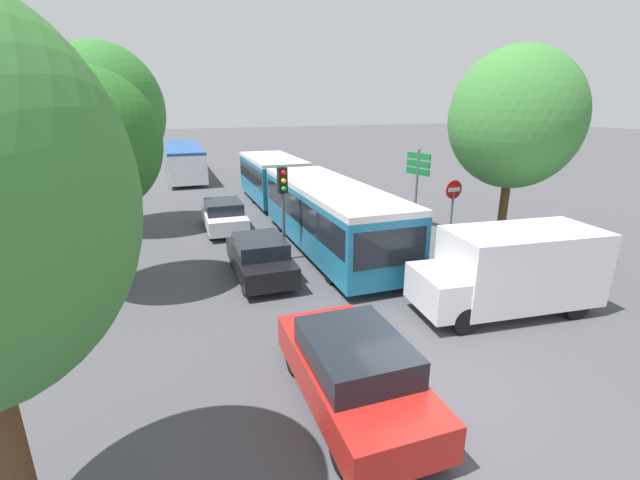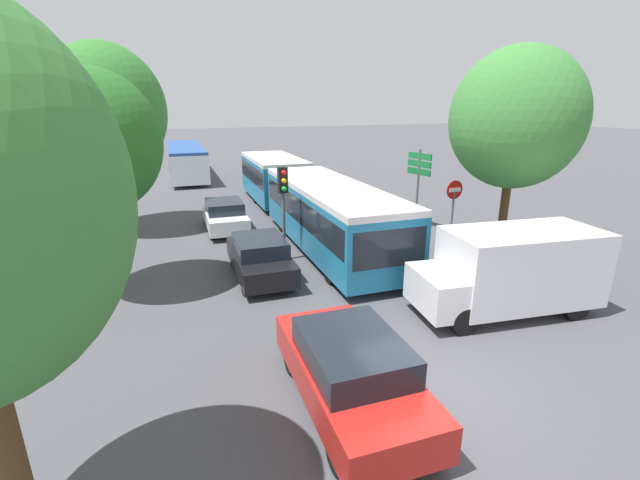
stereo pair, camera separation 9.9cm
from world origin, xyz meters
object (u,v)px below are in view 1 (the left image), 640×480
(white_van, at_px, (513,269))
(no_entry_sign, at_px, (452,205))
(tree_left_mid, at_px, (95,146))
(city_bus_rear, at_px, (184,159))
(queued_car_black, at_px, (260,257))
(traffic_light, at_px, (283,193))
(direction_sign_post, at_px, (418,173))
(articulated_bus, at_px, (300,194))
(queued_car_white, at_px, (224,215))
(tree_right_near, at_px, (512,122))
(queued_car_red, at_px, (353,371))
(tree_left_far, at_px, (104,111))

(white_van, bearing_deg, no_entry_sign, -100.94)
(white_van, distance_m, tree_left_mid, 11.93)
(city_bus_rear, height_order, queued_car_black, city_bus_rear)
(traffic_light, bearing_deg, tree_left_mid, -84.05)
(white_van, bearing_deg, direction_sign_post, -98.15)
(articulated_bus, xyz_separation_m, queued_car_white, (-3.52, 0.46, -0.80))
(queued_car_black, bearing_deg, traffic_light, -41.59)
(traffic_light, distance_m, tree_right_near, 8.05)
(queued_car_black, bearing_deg, no_entry_sign, -90.20)
(tree_left_mid, height_order, tree_right_near, tree_right_near)
(queued_car_red, height_order, tree_left_far, tree_left_far)
(queued_car_white, relative_size, tree_left_far, 0.51)
(queued_car_white, bearing_deg, tree_left_far, 68.94)
(queued_car_black, relative_size, tree_left_mid, 0.62)
(queued_car_red, height_order, traffic_light, traffic_light)
(traffic_light, height_order, tree_right_near, tree_right_near)
(articulated_bus, height_order, tree_left_mid, tree_left_mid)
(direction_sign_post, bearing_deg, tree_right_near, 83.28)
(queued_car_red, height_order, tree_right_near, tree_right_near)
(queued_car_red, distance_m, no_entry_sign, 9.81)
(no_entry_sign, relative_size, tree_left_far, 0.35)
(queued_car_black, bearing_deg, queued_car_white, 4.12)
(city_bus_rear, distance_m, queued_car_red, 28.93)
(queued_car_black, xyz_separation_m, tree_right_near, (8.28, -1.83, 4.21))
(queued_car_red, bearing_deg, direction_sign_post, -36.28)
(tree_left_far, bearing_deg, direction_sign_post, -21.66)
(city_bus_rear, relative_size, tree_right_near, 1.55)
(traffic_light, bearing_deg, white_van, 34.61)
(city_bus_rear, bearing_deg, traffic_light, -173.43)
(direction_sign_post, bearing_deg, no_entry_sign, 68.15)
(white_van, bearing_deg, city_bus_rear, -69.34)
(city_bus_rear, relative_size, queued_car_white, 2.81)
(queued_car_white, xyz_separation_m, direction_sign_post, (8.16, -3.00, 1.87))
(white_van, height_order, no_entry_sign, no_entry_sign)
(articulated_bus, xyz_separation_m, tree_left_far, (-7.88, 2.44, 3.71))
(queued_car_black, xyz_separation_m, tree_left_far, (-4.45, 7.93, 4.51))
(traffic_light, xyz_separation_m, no_entry_sign, (6.07, -1.69, -0.62))
(city_bus_rear, relative_size, traffic_light, 3.33)
(queued_car_red, height_order, direction_sign_post, direction_sign_post)
(queued_car_red, bearing_deg, tree_left_mid, 33.63)
(queued_car_red, bearing_deg, city_bus_rear, 3.56)
(tree_right_near, bearing_deg, direction_sign_post, 92.42)
(white_van, distance_m, tree_right_near, 5.47)
(queued_car_white, distance_m, traffic_light, 5.22)
(articulated_bus, height_order, white_van, articulated_bus)
(city_bus_rear, distance_m, white_van, 27.69)
(articulated_bus, height_order, direction_sign_post, direction_sign_post)
(no_entry_sign, relative_size, direction_sign_post, 0.78)
(articulated_bus, relative_size, traffic_light, 5.16)
(direction_sign_post, relative_size, tree_left_far, 0.45)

